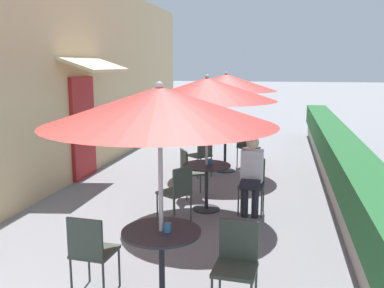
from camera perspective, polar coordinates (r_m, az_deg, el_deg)
The scene contains 19 objects.
cafe_facade_wall at distance 9.65m, azimuth -13.93°, elevation 8.73°, with size 0.98×13.93×4.20m.
planter_hedge at distance 8.97m, azimuth 18.79°, elevation -1.65°, with size 0.60×12.93×1.01m.
patio_table_near at distance 4.32m, azimuth -4.07°, elevation -14.00°, with size 0.78×0.78×0.76m.
patio_umbrella_near at distance 3.95m, azimuth -4.34°, elevation 5.06°, with size 2.19×2.19×2.19m.
cafe_chair_near_left at distance 4.55m, azimuth -13.32°, elevation -13.41°, with size 0.42×0.42×0.87m.
cafe_chair_near_right at distance 4.23m, azimuth 5.96°, elevation -15.05°, with size 0.42×0.42×0.87m.
coffee_cup_near at distance 4.19m, azimuth -3.27°, elevation -11.05°, with size 0.07×0.07×0.09m.
patio_table_mid at distance 6.94m, azimuth 1.95°, elevation -4.45°, with size 0.78×0.78×0.76m.
patio_umbrella_mid at distance 6.71m, azimuth 2.02°, elevation 7.32°, with size 2.19×2.19×2.19m.
cafe_chair_mid_left at distance 6.91m, azimuth 8.01°, elevation -4.89°, with size 0.41×0.41×0.87m.
seated_patron_mid_left at distance 6.76m, azimuth 7.95°, elevation -3.74°, with size 0.35×0.41×1.25m.
cafe_chair_mid_right at distance 7.60m, azimuth -0.30°, elevation -3.37°, with size 0.54×0.54×0.87m.
cafe_chair_mid_back at distance 6.39m, azimuth -1.94°, elevation -6.07°, with size 0.55×0.55×0.87m.
coffee_cup_mid at distance 6.90m, azimuth 2.46°, elevation -2.36°, with size 0.07×0.07×0.09m.
patio_table_far at distance 9.50m, azimuth 4.44°, elevation -0.38°, with size 0.78×0.78×0.76m.
patio_umbrella_far at distance 9.34m, azimuth 4.56°, elevation 8.19°, with size 2.19×2.19×2.19m.
cafe_chair_far_left at distance 8.99m, azimuth 1.30°, elevation -1.20°, with size 0.56×0.56×0.87m.
cafe_chair_far_right at distance 10.05m, azimuth 7.24°, elevation -0.02°, with size 0.56×0.56×0.87m.
coffee_cup_far at distance 9.37m, azimuth 4.60°, elevation 1.04°, with size 0.07×0.07×0.09m.
Camera 1 is at (1.65, -1.86, 2.34)m, focal length 40.00 mm.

